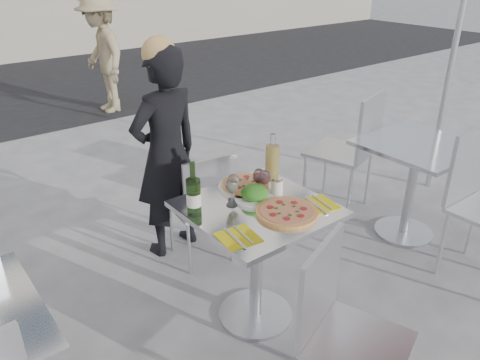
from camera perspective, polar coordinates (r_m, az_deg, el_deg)
ground at (r=2.94m, az=1.88°, el=-16.14°), size 80.00×80.00×0.00m
main_table at (r=2.61m, az=2.05°, el=-7.30°), size 0.72×0.72×0.75m
side_table_right at (r=3.65m, az=20.46°, el=1.14°), size 0.72×0.72×0.75m
chair_far at (r=3.11m, az=-4.31°, el=-2.51°), size 0.43×0.44×0.83m
chair_near at (r=2.16m, az=12.14°, el=-16.55°), size 0.52×0.53×0.89m
side_chair_rfar at (r=3.83m, az=13.62°, el=4.33°), size 0.58×0.59×1.02m
woman_diner at (r=3.21m, az=-8.95°, el=3.05°), size 0.58×0.42×1.47m
pedestrian_b at (r=6.63m, az=-16.42°, el=14.50°), size 0.64×1.03×1.54m
pizza_near at (r=2.44m, az=5.73°, el=-3.88°), size 0.32×0.32×0.02m
pizza_far at (r=2.69m, az=0.65°, el=-0.63°), size 0.31×0.31×0.03m
salad_plate at (r=2.54m, az=1.79°, el=-1.74°), size 0.22×0.22×0.09m
wine_bottle at (r=2.38m, az=-5.67°, el=-1.84°), size 0.07×0.08×0.29m
carafe at (r=2.74m, az=3.94°, el=2.21°), size 0.08×0.08×0.29m
sugar_shaker at (r=2.60m, az=4.53°, el=-0.78°), size 0.06×0.06×0.11m
wineglass_white_a at (r=2.46m, az=-1.02°, el=-0.85°), size 0.07×0.07×0.16m
wineglass_white_b at (r=2.51m, az=-0.83°, el=-0.30°), size 0.07×0.07×0.16m
wineglass_red_a at (r=2.56m, az=3.01°, el=0.22°), size 0.07×0.07×0.16m
wineglass_red_b at (r=2.57m, az=2.32°, el=0.40°), size 0.07×0.07×0.16m
napkin_left at (r=2.23m, az=-0.24°, el=-6.97°), size 0.20×0.20×0.01m
napkin_right at (r=2.54m, az=9.52°, el=-2.95°), size 0.21×0.21×0.01m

